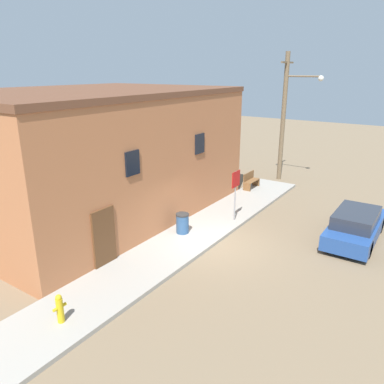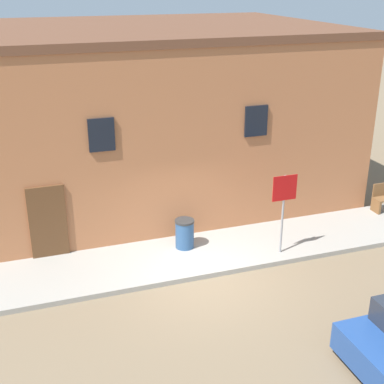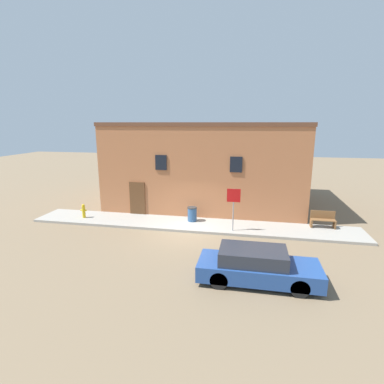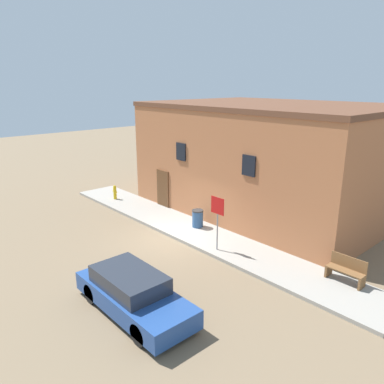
{
  "view_description": "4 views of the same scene",
  "coord_description": "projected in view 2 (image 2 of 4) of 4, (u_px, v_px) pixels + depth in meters",
  "views": [
    {
      "loc": [
        -11.77,
        -6.74,
        6.67
      ],
      "look_at": [
        0.05,
        1.19,
        2.0
      ],
      "focal_mm": 35.0,
      "sensor_mm": 36.0,
      "label": 1
    },
    {
      "loc": [
        -4.23,
        -11.31,
        7.38
      ],
      "look_at": [
        0.05,
        1.19,
        2.0
      ],
      "focal_mm": 50.0,
      "sensor_mm": 36.0,
      "label": 2
    },
    {
      "loc": [
        3.21,
        -14.89,
        5.8
      ],
      "look_at": [
        0.05,
        1.19,
        2.0
      ],
      "focal_mm": 28.0,
      "sensor_mm": 36.0,
      "label": 3
    },
    {
      "loc": [
        12.43,
        -9.92,
        6.9
      ],
      "look_at": [
        0.05,
        1.19,
        2.0
      ],
      "focal_mm": 35.0,
      "sensor_mm": 36.0,
      "label": 4
    }
  ],
  "objects": [
    {
      "name": "stop_sign",
      "position": [
        284.0,
        199.0,
        14.42
      ],
      "size": [
        0.71,
        0.06,
        2.3
      ],
      "color": "gray",
      "rests_on": "sidewalk"
    },
    {
      "name": "brick_building",
      "position": [
        143.0,
        110.0,
        19.0
      ],
      "size": [
        12.91,
        9.28,
        5.83
      ],
      "color": "#B26B42",
      "rests_on": "ground"
    },
    {
      "name": "sidewalk",
      "position": [
        190.0,
        256.0,
        14.97
      ],
      "size": [
        18.79,
        2.38,
        0.14
      ],
      "color": "#9E998E",
      "rests_on": "ground"
    },
    {
      "name": "trash_bin",
      "position": [
        185.0,
        234.0,
        15.15
      ],
      "size": [
        0.55,
        0.55,
        0.85
      ],
      "color": "#2D517F",
      "rests_on": "sidewalk"
    },
    {
      "name": "ground_plane",
      "position": [
        205.0,
        279.0,
        13.96
      ],
      "size": [
        80.0,
        80.0,
        0.0
      ],
      "primitive_type": "plane",
      "color": "#7A664C"
    }
  ]
}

